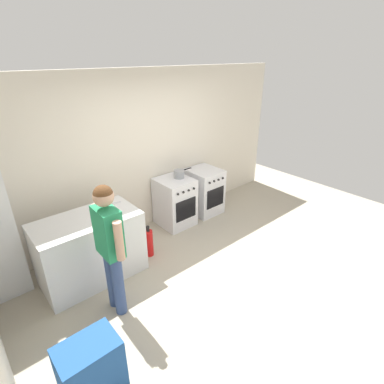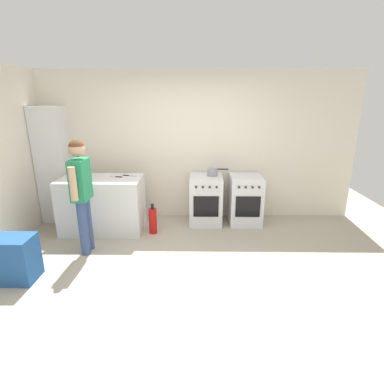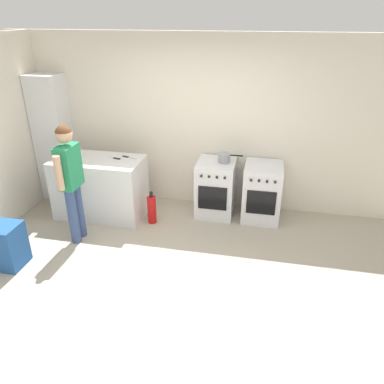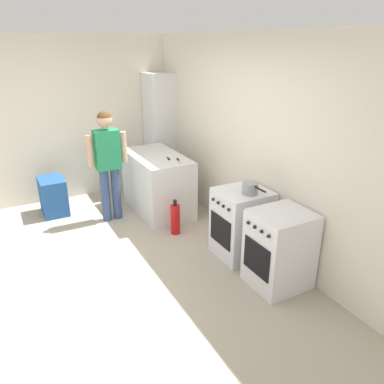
{
  "view_description": "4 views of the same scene",
  "coord_description": "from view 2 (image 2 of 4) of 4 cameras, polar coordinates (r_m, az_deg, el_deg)",
  "views": [
    {
      "loc": [
        -2.46,
        -2.14,
        2.79
      ],
      "look_at": [
        0.17,
        0.91,
        0.91
      ],
      "focal_mm": 28.0,
      "sensor_mm": 36.0,
      "label": 1
    },
    {
      "loc": [
        0.18,
        -3.4,
        2.11
      ],
      "look_at": [
        0.12,
        0.73,
        0.82
      ],
      "focal_mm": 28.0,
      "sensor_mm": 36.0,
      "label": 2
    },
    {
      "loc": [
        1.04,
        -3.51,
        2.85
      ],
      "look_at": [
        0.16,
        0.71,
        0.75
      ],
      "focal_mm": 35.0,
      "sensor_mm": 36.0,
      "label": 3
    },
    {
      "loc": [
        3.65,
        -0.88,
        2.47
      ],
      "look_at": [
        0.27,
        0.93,
        0.93
      ],
      "focal_mm": 35.0,
      "sensor_mm": 36.0,
      "label": 4
    }
  ],
  "objects": [
    {
      "name": "fire_extinguisher",
      "position": [
        4.94,
        -7.47,
        -5.41
      ],
      "size": [
        0.13,
        0.13,
        0.5
      ],
      "color": "red",
      "rests_on": "ground"
    },
    {
      "name": "oven_left",
      "position": [
        5.26,
        2.59,
        -1.38
      ],
      "size": [
        0.56,
        0.62,
        0.85
      ],
      "color": "silver",
      "rests_on": "ground"
    },
    {
      "name": "recycling_crate_upper",
      "position": [
        4.19,
        -31.27,
        -9.18
      ],
      "size": [
        0.52,
        0.36,
        0.28
      ],
      "primitive_type": "cube",
      "color": "#235193",
      "rests_on": "recycling_crate_lower"
    },
    {
      "name": "counter_unit",
      "position": [
        5.13,
        -16.64,
        -2.34
      ],
      "size": [
        1.3,
        0.7,
        0.9
      ],
      "primitive_type": "cube",
      "color": "silver",
      "rests_on": "ground"
    },
    {
      "name": "oven_right",
      "position": [
        5.33,
        10.09,
        -1.4
      ],
      "size": [
        0.55,
        0.62,
        0.85
      ],
      "color": "silver",
      "rests_on": "ground"
    },
    {
      "name": "person",
      "position": [
        4.33,
        -20.36,
        0.76
      ],
      "size": [
        0.21,
        0.57,
        1.61
      ],
      "color": "#384C7A",
      "rests_on": "ground"
    },
    {
      "name": "ground_plane",
      "position": [
        4.01,
        -1.98,
        -14.48
      ],
      "size": [
        8.0,
        8.0,
        0.0
      ],
      "primitive_type": "plane",
      "color": "#ADA38E"
    },
    {
      "name": "recycling_crate_lower",
      "position": [
        4.31,
        -30.68,
        -12.53
      ],
      "size": [
        0.52,
        0.36,
        0.28
      ],
      "primitive_type": "cube",
      "color": "#235193",
      "rests_on": "ground"
    },
    {
      "name": "knife_paring",
      "position": [
        5.0,
        -14.11,
        2.83
      ],
      "size": [
        0.21,
        0.07,
        0.01
      ],
      "color": "silver",
      "rests_on": "counter_unit"
    },
    {
      "name": "back_wall",
      "position": [
        5.42,
        -1.14,
        8.7
      ],
      "size": [
        6.0,
        0.1,
        2.6
      ],
      "primitive_type": "cube",
      "color": "silver",
      "rests_on": "ground"
    },
    {
      "name": "knife_utility",
      "position": [
        5.03,
        -11.85,
        3.07
      ],
      "size": [
        0.25,
        0.1,
        0.01
      ],
      "color": "silver",
      "rests_on": "counter_unit"
    },
    {
      "name": "larder_cabinet",
      "position": [
        5.76,
        -24.81,
        4.6
      ],
      "size": [
        0.48,
        0.44,
        2.0
      ],
      "primitive_type": "cube",
      "color": "silver",
      "rests_on": "ground"
    },
    {
      "name": "pot",
      "position": [
        5.14,
        3.94,
        3.86
      ],
      "size": [
        0.36,
        0.18,
        0.14
      ],
      "color": "gray",
      "rests_on": "oven_left"
    }
  ]
}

